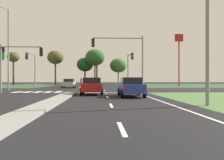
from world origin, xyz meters
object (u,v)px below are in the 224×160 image
at_px(traffic_signal_far_left, 32,64).
at_px(treeline_second, 13,58).
at_px(car_beige_fourth, 69,83).
at_px(treeline_fifth, 95,58).
at_px(traffic_signal_far_right, 130,64).
at_px(street_lamp_second, 8,46).
at_px(pedestrian_at_median, 81,81).
at_px(car_blue_second, 131,87).
at_px(fastfood_pole_sign, 179,48).
at_px(treeline_fourth, 85,65).
at_px(traffic_signal_near_left, 17,59).
at_px(treeline_third, 55,58).
at_px(street_lamp_near, 204,7).
at_px(car_red_third, 92,86).
at_px(treeline_sixth, 97,60).
at_px(traffic_signal_near_right, 124,53).
at_px(treeline_seventh, 118,66).

height_order(traffic_signal_far_left, treeline_second, treeline_second).
relative_size(car_beige_fourth, treeline_fifth, 0.45).
relative_size(traffic_signal_far_right, traffic_signal_far_left, 1.00).
height_order(street_lamp_second, pedestrian_at_median, street_lamp_second).
bearing_deg(car_blue_second, fastfood_pole_sign, 64.55).
xyz_separation_m(traffic_signal_far_left, treeline_fourth, (6.25, 31.54, 1.95)).
xyz_separation_m(traffic_signal_near_left, fastfood_pole_sign, (26.10, 24.76, 4.73)).
xyz_separation_m(traffic_signal_near_left, treeline_third, (-3.82, 42.18, 4.15)).
height_order(traffic_signal_far_left, treeline_fourth, treeline_fourth).
height_order(car_blue_second, traffic_signal_far_left, traffic_signal_far_left).
distance_m(treeline_second, treeline_fifth, 22.05).
distance_m(street_lamp_near, pedestrian_at_median, 29.41).
distance_m(car_beige_fourth, traffic_signal_far_left, 7.02).
distance_m(traffic_signal_near_left, traffic_signal_far_right, 17.54).
relative_size(treeline_second, treeline_fifth, 0.90).
height_order(car_red_third, traffic_signal_far_left, traffic_signal_far_left).
xyz_separation_m(car_blue_second, pedestrian_at_median, (-5.72, 20.95, 0.34)).
bearing_deg(treeline_second, treeline_fourth, 11.31).
bearing_deg(fastfood_pole_sign, pedestrian_at_median, -153.90).
bearing_deg(traffic_signal_far_right, treeline_sixth, 99.41).
relative_size(pedestrian_at_median, fastfood_pole_sign, 0.15).
relative_size(car_red_third, traffic_signal_far_right, 0.78).
height_order(traffic_signal_far_left, treeline_third, treeline_third).
height_order(car_blue_second, treeline_fifth, treeline_fifth).
bearing_deg(treeline_third, treeline_sixth, 10.92).
bearing_deg(car_blue_second, pedestrian_at_median, 105.28).
height_order(car_beige_fourth, street_lamp_near, street_lamp_near).
bearing_deg(traffic_signal_near_right, traffic_signal_near_left, -180.00).
distance_m(car_beige_fourth, street_lamp_near, 30.40).
xyz_separation_m(traffic_signal_far_left, treeline_second, (-12.82, 27.72, 3.54)).
bearing_deg(treeline_third, car_beige_fourth, -74.84).
height_order(car_beige_fourth, treeline_seventh, treeline_seventh).
bearing_deg(traffic_signal_far_left, fastfood_pole_sign, 25.51).
xyz_separation_m(street_lamp_second, treeline_sixth, (10.80, 39.70, 1.55)).
bearing_deg(traffic_signal_near_left, treeline_seventh, 71.93).
xyz_separation_m(car_blue_second, street_lamp_second, (-14.18, 10.96, 4.90)).
bearing_deg(treeline_fifth, treeline_third, 171.71).
relative_size(treeline_third, treeline_fourth, 1.24).
xyz_separation_m(traffic_signal_near_right, traffic_signal_far_right, (2.02, 11.20, -0.42)).
relative_size(traffic_signal_far_left, treeline_seventh, 0.72).
relative_size(treeline_second, treeline_sixth, 1.00).
height_order(car_beige_fourth, treeline_sixth, treeline_sixth).
bearing_deg(treeline_second, car_blue_second, -60.32).
height_order(traffic_signal_near_right, treeline_sixth, treeline_sixth).
relative_size(traffic_signal_near_left, traffic_signal_far_right, 0.93).
xyz_separation_m(street_lamp_second, fastfood_pole_sign, (28.92, 20.01, 2.60)).
distance_m(traffic_signal_far_left, treeline_seventh, 36.26).
bearing_deg(traffic_signal_far_right, treeline_seventh, 88.51).
xyz_separation_m(car_beige_fourth, treeline_third, (-7.36, 27.17, 6.93)).
xyz_separation_m(fastfood_pole_sign, treeline_fifth, (-18.61, 15.77, -0.67)).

